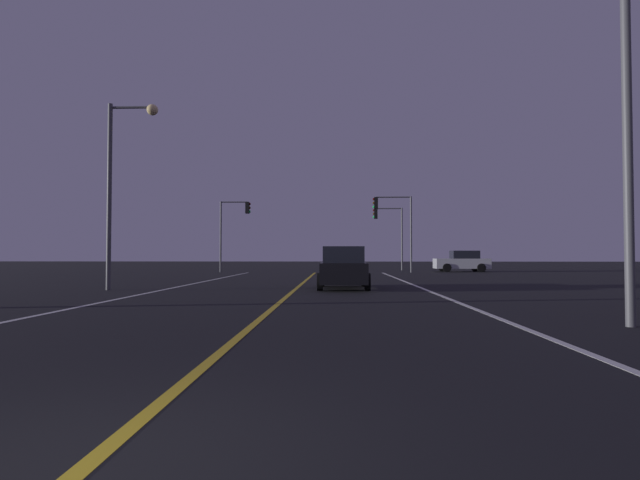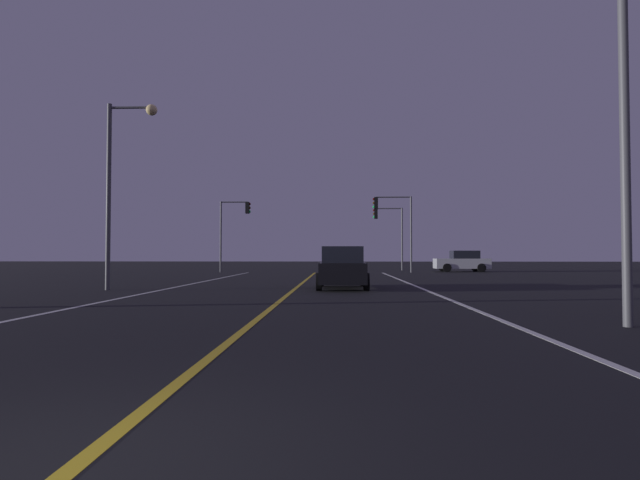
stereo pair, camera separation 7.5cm
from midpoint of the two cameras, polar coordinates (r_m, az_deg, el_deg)
ground_plane at (r=3.77m, az=-26.66°, el=-22.85°), size 200.00×200.00×0.00m
lane_edge_right at (r=18.41m, az=12.87°, el=-5.88°), size 0.16×41.87×0.01m
lane_edge_left at (r=19.32m, az=-18.76°, el=-5.63°), size 0.16×41.87×0.01m
lane_center_divider at (r=18.16m, az=-3.34°, el=-5.98°), size 0.16×41.87×0.01m
car_crossing_side at (r=42.82m, az=15.64°, el=-2.33°), size 4.30×2.02×1.70m
car_lead_same_lane at (r=20.77m, az=2.61°, el=-3.17°), size 2.02×4.30×1.70m
traffic_light_near_right at (r=39.81m, az=8.24°, el=2.62°), size 3.02×0.36×5.87m
traffic_light_near_left at (r=40.35m, az=-9.45°, el=2.19°), size 2.41×0.36×5.53m
traffic_light_far_right at (r=45.27m, az=7.69°, el=1.75°), size 2.61×0.36×5.49m
street_lamp_right_near at (r=11.80m, az=29.13°, el=16.74°), size 1.88×0.44×8.01m
street_lamp_left_mid at (r=21.59m, az=-21.28°, el=7.26°), size 1.98×0.44×7.30m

